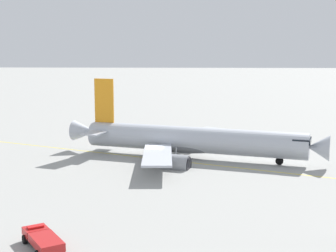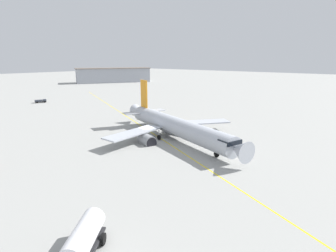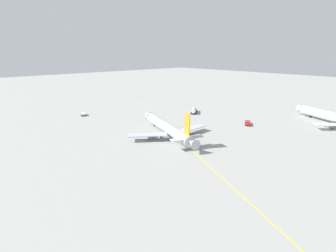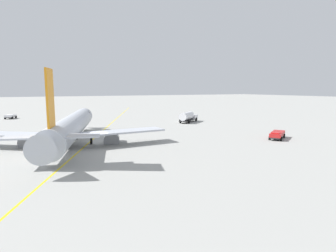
% 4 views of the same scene
% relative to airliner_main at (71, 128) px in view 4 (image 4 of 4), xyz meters
% --- Properties ---
extents(ground_plane, '(600.00, 600.00, 0.00)m').
position_rel_airliner_main_xyz_m(ground_plane, '(5.24, 3.36, -2.59)').
color(ground_plane, '#9E9E99').
extents(airliner_main, '(38.69, 29.99, 12.26)m').
position_rel_airliner_main_xyz_m(airliner_main, '(0.00, 0.00, 0.00)').
color(airliner_main, '#B2B7C1').
rests_on(airliner_main, ground_plane).
extents(pushback_tug_truck, '(4.48, 3.44, 1.30)m').
position_rel_airliner_main_xyz_m(pushback_tug_truck, '(-49.41, -10.69, -1.79)').
color(pushback_tug_truck, '#232326').
rests_on(pushback_tug_truck, ground_plane).
extents(ops_pickup_truck, '(4.73, 5.78, 1.41)m').
position_rel_airliner_main_xyz_m(ops_pickup_truck, '(12.45, 34.58, -1.78)').
color(ops_pickup_truck, '#232326').
rests_on(ops_pickup_truck, ground_plane).
extents(fuel_tanker_truck, '(7.00, 8.11, 2.87)m').
position_rel_airliner_main_xyz_m(fuel_tanker_truck, '(-16.91, 32.99, -1.02)').
color(fuel_tanker_truck, '#232326').
rests_on(fuel_tanker_truck, ground_plane).
extents(taxiway_centreline, '(167.08, 73.55, 0.01)m').
position_rel_airliner_main_xyz_m(taxiway_centreline, '(1.85, 2.14, -2.58)').
color(taxiway_centreline, yellow).
rests_on(taxiway_centreline, ground_plane).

